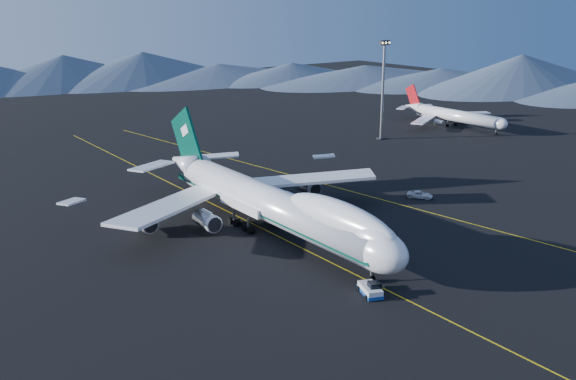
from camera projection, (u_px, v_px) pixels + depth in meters
ground at (272, 233)px, 118.25m from camera, size 500.00×500.00×0.00m
taxiway_line_main at (272, 233)px, 118.25m from camera, size 0.25×220.00×0.01m
taxiway_line_side at (356, 193)px, 142.98m from camera, size 28.08×198.09×0.01m
boeing_747 at (271, 203)px, 116.61m from camera, size 59.62×72.43×19.37m
pushback_tug at (370, 290)px, 93.56m from camera, size 3.96×5.30×2.07m
second_jet at (453, 115)px, 216.62m from camera, size 38.64×43.66×12.42m
service_van at (420, 195)px, 138.98m from camera, size 5.11×6.00×1.53m
floodlight_mast at (383, 90)px, 193.75m from camera, size 3.68×2.76×29.78m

